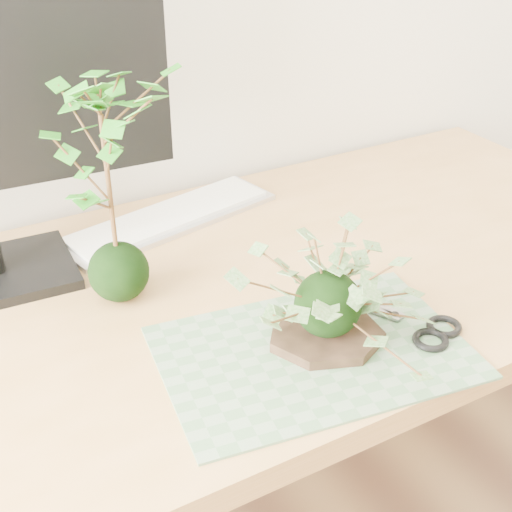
% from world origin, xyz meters
% --- Properties ---
extents(desk, '(1.60, 0.70, 0.74)m').
position_xyz_m(desk, '(0.00, 1.23, 0.65)').
color(desk, tan).
rests_on(desk, ground_plane).
extents(cutting_mat, '(0.44, 0.33, 0.00)m').
position_xyz_m(cutting_mat, '(0.02, 1.03, 0.74)').
color(cutting_mat, '#507B4F').
rests_on(cutting_mat, desk).
extents(stone_dish, '(0.21, 0.21, 0.01)m').
position_xyz_m(stone_dish, '(0.05, 1.04, 0.75)').
color(stone_dish, black).
rests_on(stone_dish, cutting_mat).
extents(ivy_kokedama, '(0.32, 0.32, 0.18)m').
position_xyz_m(ivy_kokedama, '(0.05, 1.04, 0.85)').
color(ivy_kokedama, black).
rests_on(ivy_kokedama, stone_dish).
extents(maple_kokedama, '(0.25, 0.25, 0.38)m').
position_xyz_m(maple_kokedama, '(-0.15, 1.28, 1.00)').
color(maple_kokedama, black).
rests_on(maple_kokedama, desk).
extents(keyboard, '(0.43, 0.21, 0.02)m').
position_xyz_m(keyboard, '(0.01, 1.47, 0.75)').
color(keyboard, silver).
rests_on(keyboard, desk).
extents(scissors, '(0.10, 0.21, 0.01)m').
position_xyz_m(scissors, '(0.17, 0.99, 0.75)').
color(scissors, gray).
rests_on(scissors, cutting_mat).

